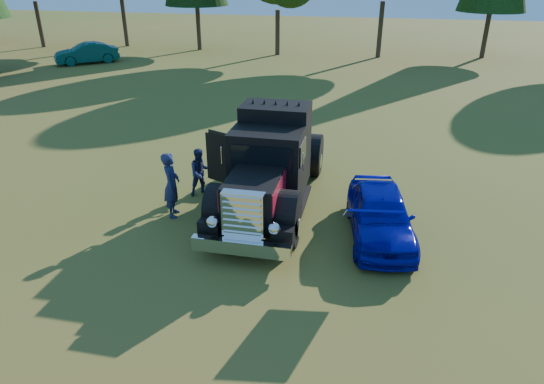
{
  "coord_description": "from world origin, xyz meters",
  "views": [
    {
      "loc": [
        3.94,
        -10.05,
        6.89
      ],
      "look_at": [
        1.47,
        1.61,
        1.2
      ],
      "focal_mm": 32.0,
      "sensor_mm": 36.0,
      "label": 1
    }
  ],
  "objects_px": {
    "hotrod_coupe": "(380,214)",
    "spectator_near": "(172,185)",
    "diamond_t_truck": "(270,168)",
    "spectator_far": "(201,172)",
    "distant_teal_car": "(87,53)"
  },
  "relations": [
    {
      "from": "hotrod_coupe",
      "to": "distant_teal_car",
      "type": "bearing_deg",
      "value": 135.55
    },
    {
      "from": "diamond_t_truck",
      "to": "hotrod_coupe",
      "type": "distance_m",
      "value": 3.56
    },
    {
      "from": "diamond_t_truck",
      "to": "hotrod_coupe",
      "type": "height_order",
      "value": "diamond_t_truck"
    },
    {
      "from": "diamond_t_truck",
      "to": "distant_teal_car",
      "type": "xyz_separation_m",
      "value": [
        -18.16,
        19.93,
        -0.55
      ]
    },
    {
      "from": "hotrod_coupe",
      "to": "distant_teal_car",
      "type": "distance_m",
      "value": 30.09
    },
    {
      "from": "spectator_near",
      "to": "hotrod_coupe",
      "type": "bearing_deg",
      "value": -103.45
    },
    {
      "from": "spectator_near",
      "to": "spectator_far",
      "type": "distance_m",
      "value": 1.56
    },
    {
      "from": "diamond_t_truck",
      "to": "spectator_far",
      "type": "height_order",
      "value": "diamond_t_truck"
    },
    {
      "from": "spectator_near",
      "to": "distant_teal_car",
      "type": "height_order",
      "value": "spectator_near"
    },
    {
      "from": "hotrod_coupe",
      "to": "diamond_t_truck",
      "type": "bearing_deg",
      "value": 161.13
    },
    {
      "from": "hotrod_coupe",
      "to": "spectator_near",
      "type": "bearing_deg",
      "value": 179.96
    },
    {
      "from": "hotrod_coupe",
      "to": "spectator_far",
      "type": "height_order",
      "value": "hotrod_coupe"
    },
    {
      "from": "hotrod_coupe",
      "to": "spectator_near",
      "type": "distance_m",
      "value": 6.01
    },
    {
      "from": "spectator_near",
      "to": "spectator_far",
      "type": "height_order",
      "value": "spectator_near"
    },
    {
      "from": "diamond_t_truck",
      "to": "spectator_near",
      "type": "relative_size",
      "value": 3.62
    }
  ]
}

